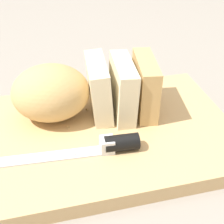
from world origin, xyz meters
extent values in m
plane|color=gray|center=(0.00, 0.00, 0.00)|extent=(3.00, 3.00, 0.00)
cube|color=tan|center=(0.00, 0.00, 0.01)|extent=(0.39, 0.29, 0.02)
ellipsoid|color=tan|center=(-0.09, 0.06, 0.07)|extent=(0.14, 0.12, 0.09)
cube|color=beige|center=(-0.01, 0.05, 0.07)|extent=(0.05, 0.11, 0.09)
cube|color=beige|center=(0.03, 0.04, 0.07)|extent=(0.04, 0.11, 0.09)
cube|color=tan|center=(0.07, 0.04, 0.07)|extent=(0.05, 0.11, 0.09)
cube|color=silver|center=(-0.12, -0.04, 0.03)|extent=(0.19, 0.04, 0.00)
cylinder|color=black|center=(0.00, -0.05, 0.04)|extent=(0.05, 0.03, 0.02)
cube|color=silver|center=(-0.02, -0.05, 0.04)|extent=(0.02, 0.02, 0.02)
sphere|color=tan|center=(-0.07, 0.02, 0.03)|extent=(0.00, 0.00, 0.00)
sphere|color=tan|center=(-0.07, -0.05, 0.03)|extent=(0.00, 0.00, 0.00)
sphere|color=tan|center=(-0.01, 0.03, 0.03)|extent=(0.01, 0.01, 0.01)
sphere|color=tan|center=(-0.03, 0.06, 0.03)|extent=(0.00, 0.00, 0.00)
camera|label=1|loc=(-0.11, -0.40, 0.34)|focal=52.44mm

